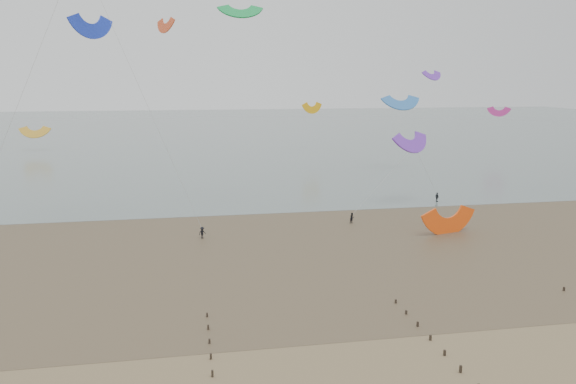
# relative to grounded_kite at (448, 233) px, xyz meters

# --- Properties ---
(ground) EXTENTS (500.00, 500.00, 0.00)m
(ground) POSITION_rel_grounded_kite_xyz_m (-20.18, -34.29, 0.00)
(ground) COLOR brown
(ground) RESTS_ON ground
(sea_and_shore) EXTENTS (500.00, 665.00, 0.03)m
(sea_and_shore) POSITION_rel_grounded_kite_xyz_m (-24.25, 0.11, 0.01)
(sea_and_shore) COLOR #475654
(sea_and_shore) RESTS_ON ground
(kitesurfers) EXTENTS (134.84, 21.56, 1.86)m
(kitesurfers) POSITION_rel_grounded_kite_xyz_m (10.20, 14.46, 0.84)
(kitesurfers) COLOR black
(kitesurfers) RESTS_ON ground
(grounded_kite) EXTENTS (8.91, 7.73, 4.19)m
(grounded_kite) POSITION_rel_grounded_kite_xyz_m (0.00, 0.00, 0.00)
(grounded_kite) COLOR #FF4F10
(grounded_kite) RESTS_ON ground
(kites_airborne) EXTENTS (240.86, 117.43, 44.92)m
(kites_airborne) POSITION_rel_grounded_kite_xyz_m (-29.50, 53.86, 21.56)
(kites_airborne) COLOR #FFAD10
(kites_airborne) RESTS_ON ground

